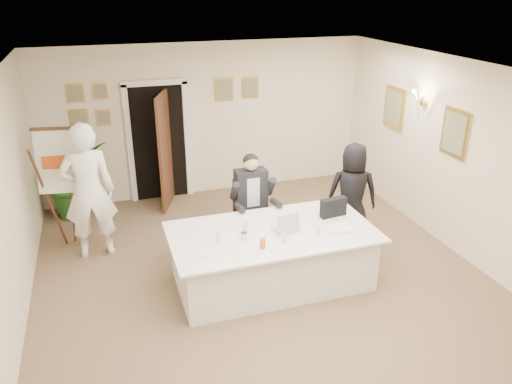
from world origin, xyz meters
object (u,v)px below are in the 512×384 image
object	(u,v)px
seated_man	(252,201)
flip_chart	(67,194)
potted_palm	(73,179)
conference_table	(272,257)
standing_woman	(352,193)
laptop	(285,220)
laptop_bag	(333,207)
oj_glass	(263,244)
steel_jug	(244,237)
paper_stack	(339,229)
standing_man	(89,192)

from	to	relation	value
seated_man	flip_chart	xyz separation A→B (m)	(-2.62, 0.85, 0.11)
potted_palm	conference_table	bearing A→B (deg)	-50.95
conference_table	standing_woman	distance (m)	1.82
laptop	laptop_bag	size ratio (longest dim) A/B	0.91
laptop	oj_glass	bearing A→B (deg)	-148.59
seated_man	laptop	size ratio (longest dim) A/B	4.34
oj_glass	steel_jug	size ratio (longest dim) A/B	1.18
standing_woman	conference_table	bearing A→B (deg)	48.71
seated_man	paper_stack	bearing A→B (deg)	-45.88
potted_palm	laptop_bag	xyz separation A→B (m)	(3.46, -2.94, 0.27)
seated_man	conference_table	bearing A→B (deg)	-79.86
flip_chart	potted_palm	distance (m)	1.22
standing_man	paper_stack	world-z (taller)	standing_man
standing_woman	paper_stack	xyz separation A→B (m)	(-0.75, -1.04, 0.01)
seated_man	laptop	xyz separation A→B (m)	(0.12, -1.06, 0.17)
conference_table	flip_chart	distance (m)	3.23
steel_jug	oj_glass	bearing A→B (deg)	-58.64
oj_glass	paper_stack	bearing A→B (deg)	7.73
standing_man	laptop	distance (m)	2.84
oj_glass	laptop_bag	bearing A→B (deg)	24.66
flip_chart	paper_stack	xyz separation A→B (m)	(3.40, -2.15, -0.06)
laptop_bag	paper_stack	bearing A→B (deg)	-112.95
conference_table	standing_man	xyz separation A→B (m)	(-2.24, 1.50, 0.62)
laptop	steel_jug	xyz separation A→B (m)	(-0.59, -0.12, -0.08)
flip_chart	potted_palm	world-z (taller)	flip_chart
potted_palm	laptop	xyz separation A→B (m)	(2.69, -3.11, 0.27)
standing_woman	laptop_bag	distance (m)	0.91
seated_man	laptop_bag	size ratio (longest dim) A/B	3.94
potted_palm	standing_man	bearing A→B (deg)	-79.99
standing_man	steel_jug	distance (m)	2.45
potted_palm	laptop_bag	distance (m)	4.55
seated_man	standing_man	distance (m)	2.35
seated_man	potted_palm	world-z (taller)	seated_man
conference_table	standing_man	bearing A→B (deg)	146.08
seated_man	potted_palm	distance (m)	3.29
oj_glass	standing_man	bearing A→B (deg)	136.17
laptop_bag	steel_jug	size ratio (longest dim) A/B	3.43
conference_table	paper_stack	xyz separation A→B (m)	(0.83, -0.24, 0.40)
standing_woman	oj_glass	world-z (taller)	standing_woman
standing_woman	oj_glass	xyz separation A→B (m)	(-1.85, -1.19, 0.06)
paper_stack	steel_jug	distance (m)	1.26
standing_man	potted_palm	xyz separation A→B (m)	(-0.28, 1.60, -0.38)
standing_man	seated_man	bearing A→B (deg)	167.50
flip_chart	standing_woman	bearing A→B (deg)	-14.90
conference_table	seated_man	world-z (taller)	seated_man
laptop_bag	flip_chart	bearing A→B (deg)	146.16
standing_woman	laptop_bag	world-z (taller)	standing_woman
potted_palm	steel_jug	world-z (taller)	potted_palm
seated_man	standing_woman	distance (m)	1.55
standing_woman	potted_palm	size ratio (longest dim) A/B	1.22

